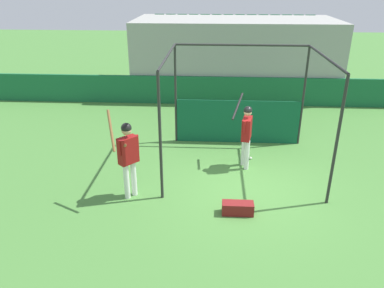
% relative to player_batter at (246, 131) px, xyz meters
% --- Properties ---
extents(ground_plane, '(60.00, 60.00, 0.00)m').
position_rel_player_batter_xyz_m(ground_plane, '(-0.02, -1.23, -1.07)').
color(ground_plane, '#477F38').
extents(outfield_wall, '(24.00, 0.12, 1.16)m').
position_rel_player_batter_xyz_m(outfield_wall, '(-0.02, 5.60, -0.50)').
color(outfield_wall, '#196038').
rests_on(outfield_wall, ground).
extents(bleacher_section, '(8.70, 4.00, 3.24)m').
position_rel_player_batter_xyz_m(bleacher_section, '(-0.02, 7.66, 0.54)').
color(bleacher_section, '#9E9E99').
rests_on(bleacher_section, ground).
extents(batting_cage, '(3.95, 3.50, 3.08)m').
position_rel_player_batter_xyz_m(batting_cage, '(-0.13, 1.12, 0.20)').
color(batting_cage, '#282828').
rests_on(batting_cage, ground).
extents(player_batter, '(0.58, 1.00, 1.94)m').
position_rel_player_batter_xyz_m(player_batter, '(0.00, 0.00, 0.00)').
color(player_batter, white).
rests_on(player_batter, ground).
extents(player_waiting, '(0.65, 0.80, 2.21)m').
position_rel_player_batter_xyz_m(player_waiting, '(-2.83, -1.73, 0.09)').
color(player_waiting, white).
rests_on(player_waiting, ground).
extents(equipment_bag, '(0.70, 0.28, 0.28)m').
position_rel_player_batter_xyz_m(equipment_bag, '(-0.30, -2.30, -0.93)').
color(equipment_bag, maroon).
rests_on(equipment_bag, ground).
extents(baseball, '(0.07, 0.07, 0.07)m').
position_rel_player_batter_xyz_m(baseball, '(0.22, 0.47, -1.04)').
color(baseball, white).
rests_on(baseball, ground).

